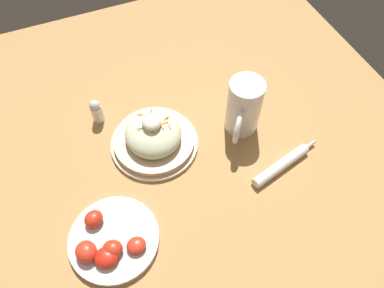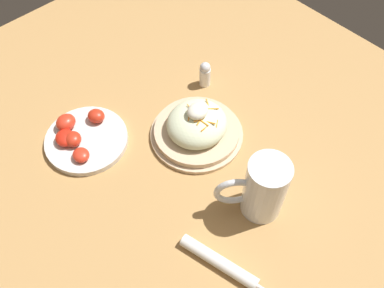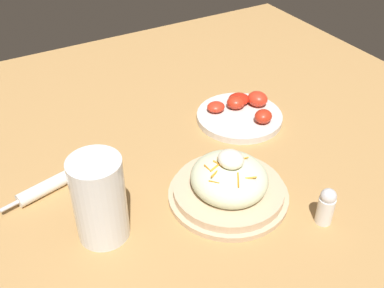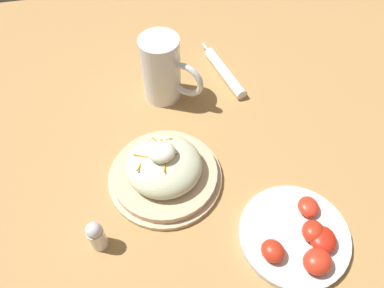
% 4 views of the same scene
% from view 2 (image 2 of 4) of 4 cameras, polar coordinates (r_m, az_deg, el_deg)
% --- Properties ---
extents(ground_plane, '(1.43, 1.43, 0.00)m').
position_cam_2_polar(ground_plane, '(1.01, -3.44, -1.92)').
color(ground_plane, '#B2844C').
extents(salad_plate, '(0.23, 0.23, 0.11)m').
position_cam_2_polar(salad_plate, '(1.03, 0.53, 2.39)').
color(salad_plate, '#D1B28E').
rests_on(salad_plate, ground_plane).
extents(beer_mug, '(0.13, 0.12, 0.16)m').
position_cam_2_polar(beer_mug, '(0.90, 9.57, -6.26)').
color(beer_mug, white).
rests_on(beer_mug, ground_plane).
extents(napkin_roll, '(0.07, 0.21, 0.03)m').
position_cam_2_polar(napkin_roll, '(0.88, 3.76, -15.70)').
color(napkin_roll, white).
rests_on(napkin_roll, ground_plane).
extents(tomato_plate, '(0.20, 0.20, 0.05)m').
position_cam_2_polar(tomato_plate, '(1.06, -14.56, 0.86)').
color(tomato_plate, silver).
rests_on(tomato_plate, ground_plane).
extents(salt_shaker, '(0.03, 0.03, 0.08)m').
position_cam_2_polar(salt_shaker, '(1.14, 1.77, 9.50)').
color(salt_shaker, white).
rests_on(salt_shaker, ground_plane).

